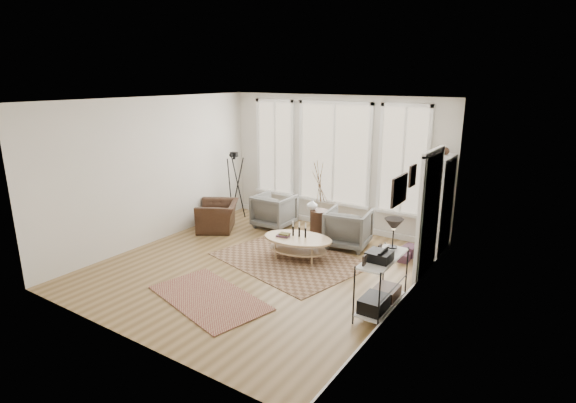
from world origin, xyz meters
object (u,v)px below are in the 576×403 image
Objects in this scene: bookcase at (438,207)px; armchair_right at (348,228)px; side_table at (319,201)px; armchair_left at (274,211)px; coffee_table at (297,242)px; accent_chair at (218,216)px; low_shelf at (382,278)px.

armchair_right is at bearing -164.09° from bookcase.
bookcase reaches higher than side_table.
armchair_right is 0.52× the size of side_table.
armchair_left is (-3.51, -0.25, -0.58)m from bookcase.
coffee_table is (-2.10, -1.52, -0.64)m from bookcase.
accent_chair is (-2.86, -0.63, -0.07)m from armchair_right.
armchair_left is at bearing 146.67° from low_shelf.
armchair_right is 0.88× the size of accent_chair.
bookcase is 2.17× the size of accent_chair.
accent_chair is at bearing -166.26° from bookcase.
low_shelf is 0.93× the size of coffee_table.
armchair_right is at bearing 70.45° from accent_chair.
armchair_left is 0.86× the size of accent_chair.
side_table is at bearing -173.83° from bookcase.
low_shelf is 1.59× the size of armchair_left.
armchair_left is 1.22m from side_table.
armchair_left is at bearing 99.73° from accent_chair.
armchair_left is (-3.45, 2.27, -0.14)m from low_shelf.
armchair_right is 0.89m from side_table.
armchair_left is at bearing 137.95° from coffee_table.
low_shelf reaches higher than armchair_left.
side_table reaches higher than armchair_left.
low_shelf is 1.56× the size of armchair_right.
bookcase is at bearing -176.98° from armchair_left.
armchair_left reaches higher than coffee_table.
accent_chair reaches higher than coffee_table.
low_shelf is at bearing 117.80° from armchair_right.
armchair_left is 1.93m from armchair_right.
low_shelf is at bearing 39.80° from accent_chair.
bookcase is 3.56m from armchair_left.
armchair_right reaches higher than coffee_table.
accent_chair is (-2.34, 0.43, -0.01)m from coffee_table.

